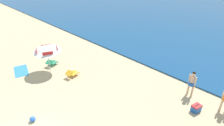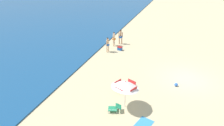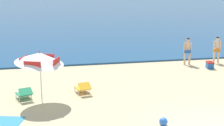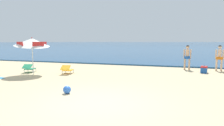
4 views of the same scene
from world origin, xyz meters
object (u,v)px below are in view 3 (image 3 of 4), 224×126
object	(u,v)px
lounge_chair_under_umbrella	(24,93)
person_standing_near_shore	(188,49)
beach_ball	(163,122)
beach_umbrella_striped_main	(40,58)
person_standing_beside	(217,48)
lounge_chair_beside_umbrella	(83,87)
cooler_box	(210,65)

from	to	relation	value
lounge_chair_under_umbrella	person_standing_near_shore	distance (m)	10.05
lounge_chair_under_umbrella	person_standing_near_shore	bearing A→B (deg)	24.47
lounge_chair_under_umbrella	beach_ball	bearing A→B (deg)	-37.06
person_standing_near_shore	beach_ball	world-z (taller)	person_standing_near_shore
lounge_chair_under_umbrella	beach_umbrella_striped_main	bearing A→B (deg)	-35.01
person_standing_beside	lounge_chair_beside_umbrella	bearing A→B (deg)	-155.59
lounge_chair_under_umbrella	beach_ball	world-z (taller)	lounge_chair_under_umbrella
lounge_chair_beside_umbrella	person_standing_near_shore	xyz separation A→B (m)	(6.68, 3.90, 0.67)
lounge_chair_under_umbrella	beach_ball	size ratio (longest dim) A/B	3.53
person_standing_near_shore	beach_ball	distance (m)	8.92
person_standing_beside	person_standing_near_shore	bearing A→B (deg)	179.58
cooler_box	lounge_chair_beside_umbrella	bearing A→B (deg)	-159.57
lounge_chair_beside_umbrella	person_standing_near_shore	bearing A→B (deg)	30.29
beach_umbrella_striped_main	person_standing_near_shore	world-z (taller)	beach_umbrella_striped_main
beach_ball	lounge_chair_under_umbrella	bearing A→B (deg)	142.94
lounge_chair_beside_umbrella	beach_ball	world-z (taller)	lounge_chair_beside_umbrella
beach_umbrella_striped_main	person_standing_beside	xyz separation A→B (m)	(10.31, 4.64, -0.88)
lounge_chair_under_umbrella	person_standing_beside	bearing A→B (deg)	20.60
lounge_chair_beside_umbrella	person_standing_beside	distance (m)	9.43
lounge_chair_under_umbrella	lounge_chair_beside_umbrella	world-z (taller)	lounge_chair_beside_umbrella
beach_umbrella_striped_main	beach_ball	size ratio (longest dim) A/B	9.46
lounge_chair_beside_umbrella	person_standing_near_shore	world-z (taller)	person_standing_near_shore
beach_umbrella_striped_main	person_standing_beside	distance (m)	11.34
lounge_chair_under_umbrella	person_standing_beside	distance (m)	11.79
lounge_chair_beside_umbrella	person_standing_beside	xyz separation A→B (m)	(8.57, 3.89, 0.68)
beach_umbrella_striped_main	lounge_chair_beside_umbrella	distance (m)	2.45
lounge_chair_under_umbrella	beach_ball	distance (m)	5.89
beach_umbrella_striped_main	person_standing_near_shore	xyz separation A→B (m)	(8.42, 4.65, -0.89)
beach_ball	person_standing_beside	bearing A→B (deg)	50.59
person_standing_near_shore	cooler_box	xyz separation A→B (m)	(0.90, -1.08, -0.74)
beach_umbrella_striped_main	cooler_box	bearing A→B (deg)	20.97
cooler_box	lounge_chair_under_umbrella	bearing A→B (deg)	-162.95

